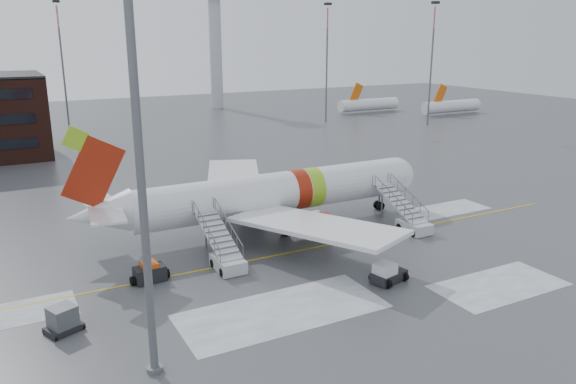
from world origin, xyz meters
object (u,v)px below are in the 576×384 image
baggage_tractor (150,273)px  airliner (269,194)px  airstair_aft (224,254)px  pushback_tug (387,274)px  uld_container (63,320)px  airstair_fwd (409,219)px  light_mast_near (138,140)px

baggage_tractor → airliner: bearing=26.3°
airstair_aft → airliner: bearing=42.2°
pushback_tug → uld_container: (-22.31, 3.65, 0.10)m
uld_container → baggage_tractor: uld_container is taller
uld_container → airstair_aft: bearing=20.8°
airstair_fwd → pushback_tug: (-9.10, -8.47, -0.37)m
airliner → baggage_tractor: (-13.19, -6.51, -2.77)m
airliner → light_mast_near: size_ratio=1.41×
uld_container → light_mast_near: light_mast_near is taller
airstair_fwd → airstair_aft: 18.74m
airstair_aft → pushback_tug: bearing=-41.3°
uld_container → baggage_tractor: bearing=35.9°
airliner → pushback_tug: (2.43, -15.01, -2.72)m
airliner → airstair_aft: size_ratio=4.55×
airliner → uld_container: bearing=-150.3°
airstair_fwd → uld_container: bearing=-171.3°
airstair_aft → baggage_tractor: airstair_aft is taller
airliner → airstair_aft: (-7.20, -6.54, -2.35)m
airstair_fwd → light_mast_near: size_ratio=0.31×
airliner → airstair_aft: bearing=-137.8°
light_mast_near → airliner: bearing=48.8°
pushback_tug → uld_container: 22.61m
pushback_tug → baggage_tractor: 17.78m
uld_container → light_mast_near: 14.49m
baggage_tractor → light_mast_near: bearing=-103.6°
airstair_aft → baggage_tractor: (-5.99, 0.02, -0.42)m
airliner → pushback_tug: size_ratio=11.64×
airliner → airstair_fwd: 13.46m
airliner → light_mast_near: light_mast_near is taller
pushback_tug → baggage_tractor: (-15.62, 8.50, -0.05)m
airstair_fwd → uld_container: airstair_fwd is taller
uld_container → airstair_fwd: bearing=8.7°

